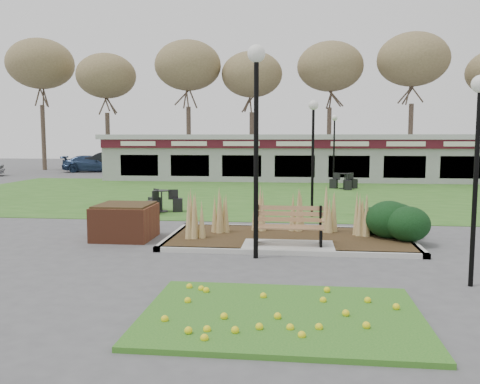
# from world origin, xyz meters

# --- Properties ---
(ground) EXTENTS (100.00, 100.00, 0.00)m
(ground) POSITION_xyz_m (0.00, 0.00, 0.00)
(ground) COLOR #515154
(ground) RESTS_ON ground
(lawn) EXTENTS (34.00, 16.00, 0.02)m
(lawn) POSITION_xyz_m (0.00, 12.00, 0.01)
(lawn) COLOR #316620
(lawn) RESTS_ON ground
(flower_bed) EXTENTS (4.20, 3.00, 0.16)m
(flower_bed) POSITION_xyz_m (0.00, -4.60, 0.07)
(flower_bed) COLOR #26661D
(flower_bed) RESTS_ON ground
(planting_bed) EXTENTS (6.75, 3.40, 1.27)m
(planting_bed) POSITION_xyz_m (1.27, 1.35, 0.37)
(planting_bed) COLOR #302613
(planting_bed) RESTS_ON ground
(park_bench) EXTENTS (1.70, 0.66, 0.93)m
(park_bench) POSITION_xyz_m (0.00, 0.25, 0.59)
(park_bench) COLOR olive
(park_bench) RESTS_ON ground
(brick_planter) EXTENTS (1.50, 1.50, 0.95)m
(brick_planter) POSITION_xyz_m (-4.40, 1.00, 0.48)
(brick_planter) COLOR brown
(brick_planter) RESTS_ON ground
(food_pavilion) EXTENTS (24.60, 3.40, 2.90)m
(food_pavilion) POSITION_xyz_m (0.00, 19.96, 1.48)
(food_pavilion) COLOR #99999C
(food_pavilion) RESTS_ON ground
(tree_backdrop) EXTENTS (47.24, 5.24, 10.36)m
(tree_backdrop) POSITION_xyz_m (0.00, 28.00, 8.36)
(tree_backdrop) COLOR #47382B
(tree_backdrop) RESTS_ON ground
(lamp_post_near_right) EXTENTS (0.32, 0.32, 3.82)m
(lamp_post_near_right) POSITION_xyz_m (3.40, -2.53, 2.79)
(lamp_post_near_right) COLOR black
(lamp_post_near_right) RESTS_ON ground
(lamp_post_mid_left) EXTENTS (0.39, 0.39, 4.73)m
(lamp_post_mid_left) POSITION_xyz_m (-0.71, -0.80, 3.45)
(lamp_post_mid_left) COLOR black
(lamp_post_mid_left) RESTS_ON ground
(lamp_post_mid_right) EXTENTS (0.33, 0.33, 3.97)m
(lamp_post_mid_right) POSITION_xyz_m (0.70, 5.31, 2.89)
(lamp_post_mid_right) COLOR black
(lamp_post_mid_right) RESTS_ON ground
(lamp_post_far_right) EXTENTS (0.33, 0.33, 3.98)m
(lamp_post_far_right) POSITION_xyz_m (2.20, 17.00, 2.90)
(lamp_post_far_right) COLOR black
(lamp_post_far_right) RESTS_ON ground
(bistro_set_a) EXTENTS (1.43, 1.45, 0.79)m
(bistro_set_a) POSITION_xyz_m (-4.72, 5.85, 0.28)
(bistro_set_a) COLOR black
(bistro_set_a) RESTS_ON ground
(bistro_set_d) EXTENTS (1.52, 1.43, 0.82)m
(bistro_set_d) POSITION_xyz_m (2.66, 15.07, 0.29)
(bistro_set_d) COLOR black
(bistro_set_d) RESTS_ON ground
(car_black) EXTENTS (5.22, 2.60, 1.64)m
(car_black) POSITION_xyz_m (-14.00, 27.00, 0.82)
(car_black) COLOR black
(car_black) RESTS_ON ground
(car_blue) EXTENTS (4.79, 2.79, 1.30)m
(car_blue) POSITION_xyz_m (-16.02, 26.45, 0.65)
(car_blue) COLOR navy
(car_blue) RESTS_ON ground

